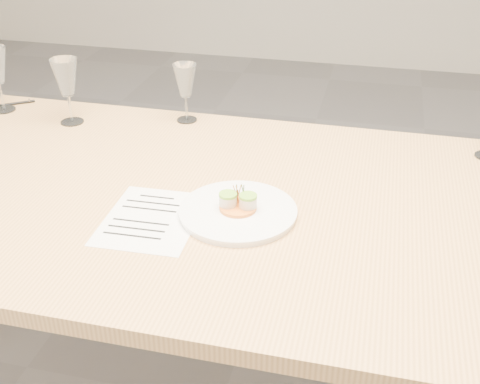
% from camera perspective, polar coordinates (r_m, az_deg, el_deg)
% --- Properties ---
extents(dining_table, '(2.40, 1.00, 0.75)m').
position_cam_1_polar(dining_table, '(1.52, -2.22, -2.51)').
color(dining_table, tan).
rests_on(dining_table, ground).
extents(dinner_plate, '(0.28, 0.28, 0.07)m').
position_cam_1_polar(dinner_plate, '(1.40, -0.18, -1.76)').
color(dinner_plate, white).
rests_on(dinner_plate, dining_table).
extents(recipe_sheet, '(0.22, 0.28, 0.00)m').
position_cam_1_polar(recipe_sheet, '(1.41, -8.40, -2.52)').
color(recipe_sheet, white).
rests_on(recipe_sheet, dining_table).
extents(ballpoint_pen, '(0.11, 0.08, 0.01)m').
position_cam_1_polar(ballpoint_pen, '(2.17, -20.47, 7.88)').
color(ballpoint_pen, black).
rests_on(ballpoint_pen, dining_table).
extents(wine_glass_1, '(0.08, 0.08, 0.20)m').
position_cam_1_polar(wine_glass_1, '(1.92, -16.19, 10.28)').
color(wine_glass_1, white).
rests_on(wine_glass_1, dining_table).
extents(wine_glass_2, '(0.07, 0.07, 0.18)m').
position_cam_1_polar(wine_glass_2, '(1.87, -5.23, 10.37)').
color(wine_glass_2, white).
rests_on(wine_glass_2, dining_table).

